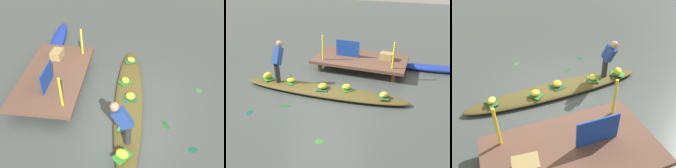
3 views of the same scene
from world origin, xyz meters
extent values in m
plane|color=#3E4340|center=(0.00, 0.00, 0.00)|extent=(40.00, 40.00, 0.00)
cube|color=brown|center=(0.53, 2.23, 0.35)|extent=(3.20, 1.80, 0.10)
cylinder|color=#43431E|center=(-0.75, 1.51, 0.15)|extent=(0.14, 0.14, 0.30)
cylinder|color=#50321F|center=(1.81, 1.51, 0.15)|extent=(0.14, 0.14, 0.30)
cylinder|color=#4E3D33|center=(-0.75, 2.95, 0.15)|extent=(0.14, 0.14, 0.30)
cylinder|color=brown|center=(1.81, 2.95, 0.15)|extent=(0.14, 0.14, 0.30)
ellipsoid|color=#4B421D|center=(0.00, 0.00, 0.09)|extent=(4.98, 0.97, 0.18)
ellipsoid|color=navy|center=(2.97, 2.84, 0.10)|extent=(2.64, 0.71, 0.21)
cube|color=#204F32|center=(0.03, -0.03, 0.19)|extent=(0.39, 0.43, 0.01)
ellipsoid|color=gold|center=(0.03, -0.03, 0.27)|extent=(0.31, 0.32, 0.15)
cube|color=#367638|center=(-1.03, 0.02, 0.19)|extent=(0.39, 0.40, 0.01)
ellipsoid|color=yellow|center=(-1.03, 0.02, 0.26)|extent=(0.34, 0.34, 0.14)
cube|color=#286A23|center=(0.69, 0.16, 0.19)|extent=(0.44, 0.44, 0.01)
ellipsoid|color=gold|center=(0.69, 0.16, 0.26)|extent=(0.31, 0.29, 0.15)
cube|color=#2A5C32|center=(1.76, 0.07, 0.19)|extent=(0.33, 0.41, 0.01)
ellipsoid|color=yellow|center=(1.76, 0.07, 0.26)|extent=(0.29, 0.31, 0.14)
cube|color=#2E812C|center=(-1.85, 0.02, 0.19)|extent=(0.48, 0.47, 0.01)
ellipsoid|color=yellow|center=(-1.85, 0.02, 0.29)|extent=(0.30, 0.34, 0.20)
cylinder|color=#28282D|center=(-1.44, -0.06, 0.46)|extent=(0.16, 0.16, 0.55)
cube|color=navy|center=(-1.44, 0.06, 0.96)|extent=(0.20, 0.50, 0.59)
sphere|color=#9E7556|center=(-1.45, 0.23, 1.28)|extent=(0.20, 0.20, 0.20)
cylinder|color=#56BB67|center=(-1.10, 0.14, 0.30)|extent=(0.07, 0.07, 0.23)
cube|color=navy|center=(0.03, 2.23, 0.69)|extent=(0.85, 0.04, 0.58)
cylinder|color=yellow|center=(-0.67, 1.63, 0.82)|extent=(0.06, 0.06, 0.86)
cylinder|color=yellow|center=(1.73, 1.63, 0.82)|extent=(0.06, 0.06, 0.86)
cube|color=#977E4A|center=(1.41, 2.38, 0.52)|extent=(0.47, 0.36, 0.25)
ellipsoid|color=#30782B|center=(0.79, -2.00, 0.00)|extent=(0.22, 0.21, 0.01)
ellipsoid|color=#1B4E20|center=(-0.65, -0.98, 0.00)|extent=(0.34, 0.27, 0.01)
ellipsoid|color=#12473A|center=(-1.34, -1.58, 0.00)|extent=(0.21, 0.27, 0.01)
camera|label=1|loc=(-5.13, -0.18, 4.97)|focal=41.36mm
camera|label=2|loc=(2.56, -5.71, 3.40)|focal=39.02mm
camera|label=3|loc=(1.63, 4.67, 3.68)|focal=35.73mm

